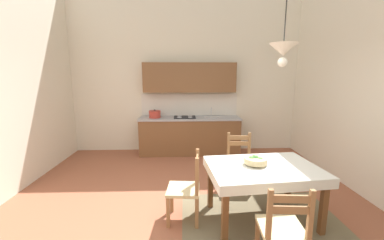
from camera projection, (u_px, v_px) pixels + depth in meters
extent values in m
cube|color=#99563D|center=(188.00, 222.00, 3.23)|extent=(6.17, 6.81, 0.10)
cube|color=silver|center=(185.00, 67.00, 5.95)|extent=(6.17, 0.12, 4.20)
cube|color=#6E6349|center=(263.00, 223.00, 3.13)|extent=(2.10, 1.60, 0.01)
cube|color=brown|center=(190.00, 136.00, 5.89)|extent=(2.40, 0.60, 0.86)
cube|color=#9E9EA3|center=(190.00, 118.00, 5.80)|extent=(2.43, 0.63, 0.04)
cube|color=silver|center=(189.00, 105.00, 6.04)|extent=(2.40, 0.01, 0.55)
cube|color=brown|center=(190.00, 78.00, 5.76)|extent=(2.21, 0.34, 0.70)
cube|color=black|center=(190.00, 155.00, 5.70)|extent=(2.36, 0.02, 0.09)
cylinder|color=silver|center=(212.00, 117.00, 5.83)|extent=(0.34, 0.34, 0.02)
cylinder|color=silver|center=(211.00, 112.00, 5.94)|extent=(0.02, 0.02, 0.22)
cube|color=black|center=(185.00, 117.00, 5.80)|extent=(0.52, 0.42, 0.01)
cylinder|color=silver|center=(179.00, 117.00, 5.70)|extent=(0.11, 0.11, 0.01)
cylinder|color=silver|center=(190.00, 117.00, 5.71)|extent=(0.11, 0.11, 0.01)
cylinder|color=silver|center=(180.00, 116.00, 5.89)|extent=(0.11, 0.11, 0.01)
cylinder|color=silver|center=(190.00, 116.00, 5.90)|extent=(0.11, 0.11, 0.01)
cylinder|color=#B2382D|center=(155.00, 115.00, 5.74)|extent=(0.28, 0.28, 0.15)
cylinder|color=#B2382D|center=(155.00, 111.00, 5.73)|extent=(0.29, 0.29, 0.02)
sphere|color=black|center=(155.00, 110.00, 5.72)|extent=(0.04, 0.04, 0.04)
cube|color=brown|center=(263.00, 167.00, 3.09)|extent=(1.41, 1.03, 0.02)
cube|color=brown|center=(225.00, 214.00, 2.69)|extent=(0.08, 0.08, 0.73)
cube|color=brown|center=(324.00, 207.00, 2.85)|extent=(0.08, 0.08, 0.73)
cube|color=brown|center=(210.00, 183.00, 3.46)|extent=(0.08, 0.08, 0.73)
cube|color=brown|center=(289.00, 179.00, 3.62)|extent=(0.08, 0.08, 0.73)
cube|color=silver|center=(263.00, 166.00, 3.09)|extent=(1.48, 1.10, 0.00)
cube|color=silver|center=(282.00, 188.00, 2.63)|extent=(1.39, 0.14, 0.12)
cube|color=silver|center=(249.00, 158.00, 3.57)|extent=(1.39, 0.14, 0.12)
cube|color=silver|center=(210.00, 174.00, 3.01)|extent=(0.10, 0.96, 0.12)
cube|color=silver|center=(313.00, 168.00, 3.19)|extent=(0.10, 0.96, 0.12)
cube|color=#D1BC89|center=(183.00, 190.00, 3.14)|extent=(0.45, 0.45, 0.04)
cube|color=#996B42|center=(168.00, 212.00, 3.01)|extent=(0.05, 0.05, 0.41)
cube|color=#996B42|center=(172.00, 198.00, 3.37)|extent=(0.05, 0.05, 0.41)
cube|color=#996B42|center=(197.00, 194.00, 2.95)|extent=(0.05, 0.05, 0.93)
cube|color=#996B42|center=(197.00, 181.00, 3.30)|extent=(0.05, 0.05, 0.93)
cube|color=#996B42|center=(197.00, 160.00, 3.06)|extent=(0.05, 0.32, 0.07)
cube|color=#996B42|center=(197.00, 168.00, 3.08)|extent=(0.05, 0.32, 0.07)
cube|color=#D1BC89|center=(240.00, 164.00, 4.04)|extent=(0.44, 0.44, 0.04)
cube|color=#996B42|center=(253.00, 181.00, 3.90)|extent=(0.05, 0.05, 0.41)
cube|color=#996B42|center=(230.00, 181.00, 3.91)|extent=(0.05, 0.05, 0.41)
cube|color=#996B42|center=(249.00, 158.00, 4.21)|extent=(0.05, 0.05, 0.93)
cube|color=#996B42|center=(228.00, 158.00, 4.21)|extent=(0.05, 0.05, 0.93)
cube|color=#996B42|center=(239.00, 138.00, 4.14)|extent=(0.32, 0.04, 0.07)
cube|color=#996B42|center=(239.00, 143.00, 4.16)|extent=(0.32, 0.04, 0.07)
cube|color=#D1BC89|center=(281.00, 228.00, 2.34)|extent=(0.45, 0.45, 0.04)
cube|color=#996B42|center=(257.00, 236.00, 2.57)|extent=(0.05, 0.05, 0.41)
cube|color=#996B42|center=(291.00, 237.00, 2.55)|extent=(0.05, 0.05, 0.41)
cube|color=#996B42|center=(268.00, 237.00, 2.17)|extent=(0.05, 0.05, 0.93)
cube|color=#996B42|center=(308.00, 238.00, 2.15)|extent=(0.05, 0.05, 0.93)
cube|color=#996B42|center=(291.00, 199.00, 2.09)|extent=(0.32, 0.05, 0.07)
cube|color=#996B42|center=(290.00, 210.00, 2.11)|extent=(0.32, 0.05, 0.07)
cylinder|color=tan|center=(255.00, 164.00, 3.13)|extent=(0.17, 0.17, 0.02)
cylinder|color=tan|center=(255.00, 160.00, 3.12)|extent=(0.30, 0.30, 0.07)
sphere|color=#4C8E3D|center=(252.00, 159.00, 3.13)|extent=(0.09, 0.09, 0.09)
sphere|color=#4C8E3D|center=(260.00, 160.00, 3.10)|extent=(0.08, 0.08, 0.08)
sphere|color=#4C8E3D|center=(255.00, 159.00, 3.15)|extent=(0.10, 0.10, 0.10)
cylinder|color=black|center=(285.00, 19.00, 2.63)|extent=(0.01, 0.01, 0.57)
cone|color=silver|center=(283.00, 49.00, 2.69)|extent=(0.32, 0.32, 0.14)
sphere|color=white|center=(283.00, 62.00, 2.72)|extent=(0.11, 0.11, 0.11)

